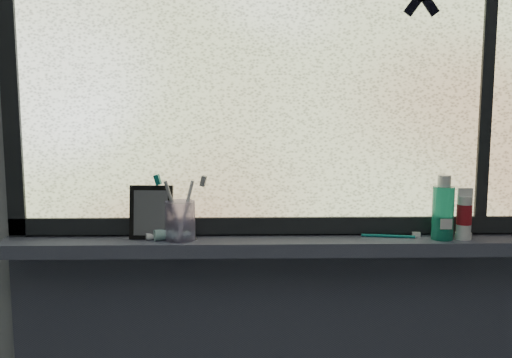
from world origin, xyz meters
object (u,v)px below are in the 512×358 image
at_px(vanity_mirror, 151,212).
at_px(mouthwash_bottle, 443,207).
at_px(cream_tube, 464,212).
at_px(toothbrush_cup, 180,221).

distance_m(vanity_mirror, mouthwash_bottle, 0.84).
bearing_deg(mouthwash_bottle, cream_tube, 0.35).
height_order(vanity_mirror, toothbrush_cup, vanity_mirror).
bearing_deg(toothbrush_cup, cream_tube, -0.51).
bearing_deg(cream_tube, toothbrush_cup, 179.49).
distance_m(toothbrush_cup, mouthwash_bottle, 0.76).
xyz_separation_m(vanity_mirror, cream_tube, (0.91, -0.02, 0.00)).
height_order(toothbrush_cup, mouthwash_bottle, mouthwash_bottle).
bearing_deg(mouthwash_bottle, vanity_mirror, 178.32).
xyz_separation_m(toothbrush_cup, mouthwash_bottle, (0.76, -0.01, 0.04)).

